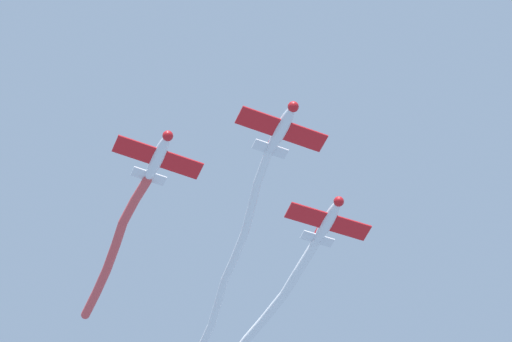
# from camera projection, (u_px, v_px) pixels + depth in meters

# --- Properties ---
(airplane_lead) EXTENTS (6.37, 5.32, 1.68)m
(airplane_lead) POSITION_uv_depth(u_px,v_px,m) (281.00, 129.00, 76.82)
(airplane_lead) COLOR white
(smoke_trail_lead) EXTENTS (16.95, 18.42, 2.17)m
(smoke_trail_lead) POSITION_uv_depth(u_px,v_px,m) (227.00, 278.00, 84.78)
(smoke_trail_lead) COLOR white
(airplane_left_wing) EXTENTS (6.29, 5.38, 1.68)m
(airplane_left_wing) POSITION_uv_depth(u_px,v_px,m) (328.00, 221.00, 82.15)
(airplane_left_wing) COLOR white
(airplane_right_wing) EXTENTS (6.38, 5.31, 1.68)m
(airplane_right_wing) POSITION_uv_depth(u_px,v_px,m) (158.00, 157.00, 78.75)
(airplane_right_wing) COLOR white
(smoke_trail_right_wing) EXTENTS (8.56, 12.56, 2.03)m
(smoke_trail_right_wing) POSITION_uv_depth(u_px,v_px,m) (114.00, 249.00, 83.61)
(smoke_trail_right_wing) COLOR #DB4C4C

